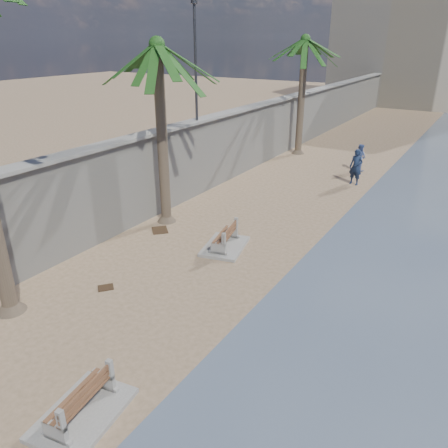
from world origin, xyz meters
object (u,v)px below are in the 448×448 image
at_px(bench_far, 225,239).
at_px(palm_back, 305,41).
at_px(palm_mid, 157,47).
at_px(person_a, 356,164).
at_px(person_b, 360,156).
at_px(bench_near, 81,402).

relative_size(bench_far, palm_back, 0.29).
height_order(palm_mid, palm_back, palm_back).
relative_size(bench_far, person_a, 1.07).
relative_size(palm_back, person_b, 4.61).
relative_size(bench_near, palm_back, 0.28).
relative_size(bench_near, person_b, 1.27).
xyz_separation_m(palm_back, person_b, (4.61, -1.91, -6.10)).
bearing_deg(bench_far, palm_back, 102.82).
distance_m(bench_near, person_a, 18.27).
bearing_deg(palm_mid, bench_near, -60.74).
bearing_deg(bench_far, palm_mid, 166.05).
height_order(bench_far, person_a, person_a).
relative_size(bench_near, person_a, 1.02).
relative_size(palm_mid, person_a, 3.64).
bearing_deg(person_a, bench_far, -92.53).
bearing_deg(person_b, person_a, 123.25).
height_order(palm_mid, person_b, palm_mid).
bearing_deg(bench_near, person_b, 91.00).
distance_m(palm_back, person_a, 9.09).
bearing_deg(palm_back, bench_near, -77.73).
xyz_separation_m(bench_far, palm_back, (-3.34, 14.69, 6.59)).
xyz_separation_m(bench_far, person_b, (1.27, 12.78, 0.49)).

